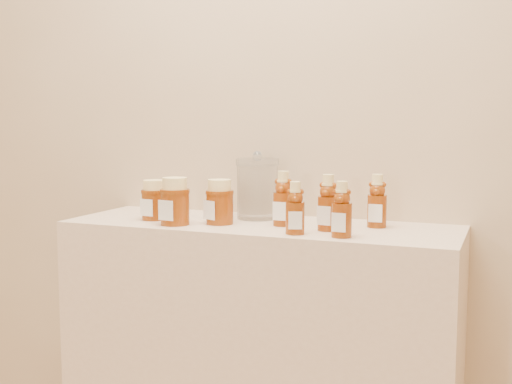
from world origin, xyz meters
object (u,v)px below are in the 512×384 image
at_px(bear_bottle_front_left, 295,205).
at_px(honey_jar_left, 154,200).
at_px(bear_bottle_back_left, 283,195).
at_px(display_table, 259,366).
at_px(glass_canister, 257,186).

bearing_deg(bear_bottle_front_left, honey_jar_left, 151.16).
bearing_deg(bear_bottle_back_left, bear_bottle_front_left, -56.53).
xyz_separation_m(bear_bottle_back_left, honey_jar_left, (-0.42, -0.04, -0.03)).
relative_size(display_table, honey_jar_left, 9.52).
xyz_separation_m(display_table, honey_jar_left, (-0.34, -0.05, 0.51)).
xyz_separation_m(bear_bottle_back_left, glass_canister, (-0.12, 0.10, 0.01)).
bearing_deg(display_table, bear_bottle_front_left, -39.87).
bearing_deg(glass_canister, honey_jar_left, -154.28).
bearing_deg(honey_jar_left, glass_canister, 31.46).
bearing_deg(bear_bottle_front_left, bear_bottle_back_left, 102.98).
height_order(bear_bottle_back_left, glass_canister, glass_canister).
relative_size(display_table, bear_bottle_front_left, 7.29).
distance_m(bear_bottle_back_left, honey_jar_left, 0.42).
distance_m(bear_bottle_front_left, honey_jar_left, 0.50).
distance_m(bear_bottle_front_left, glass_canister, 0.30).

